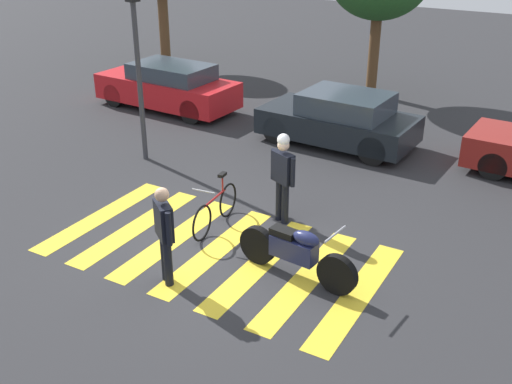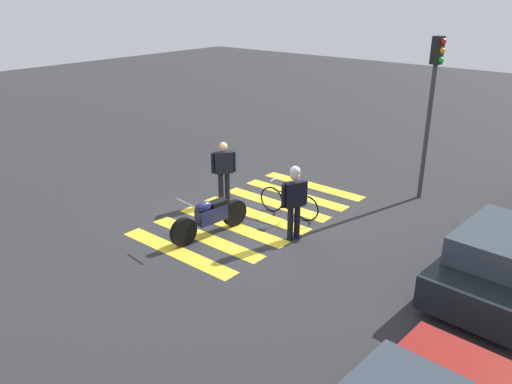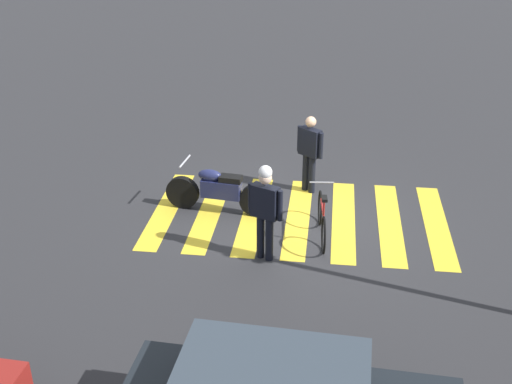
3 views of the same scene
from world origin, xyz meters
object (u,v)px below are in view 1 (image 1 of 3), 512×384
(traffic_light_pole, at_px, (136,36))
(officer_by_motorcycle, at_px, (283,172))
(police_motorcycle, at_px, (296,252))
(leaning_bicycle, at_px, (216,209))
(car_black_suv, at_px, (340,119))
(car_red_convertible, at_px, (168,87))
(officer_on_foot, at_px, (164,230))

(traffic_light_pole, bearing_deg, officer_by_motorcycle, -15.67)
(traffic_light_pole, bearing_deg, police_motorcycle, -27.58)
(leaning_bicycle, xyz_separation_m, car_black_suv, (0.27, 5.33, 0.28))
(leaning_bicycle, height_order, car_red_convertible, car_red_convertible)
(leaning_bicycle, xyz_separation_m, traffic_light_pole, (-3.40, 2.08, 2.55))
(car_black_suv, bearing_deg, leaning_bicycle, -92.94)
(car_red_convertible, xyz_separation_m, traffic_light_pole, (1.96, -3.50, 2.26))
(police_motorcycle, relative_size, officer_by_motorcycle, 1.23)
(officer_on_foot, height_order, officer_by_motorcycle, officer_by_motorcycle)
(officer_by_motorcycle, relative_size, car_red_convertible, 0.40)
(car_red_convertible, bearing_deg, officer_by_motorcycle, -36.75)
(officer_by_motorcycle, bearing_deg, car_black_suv, 98.90)
(car_red_convertible, xyz_separation_m, car_black_suv, (5.63, -0.25, -0.01))
(officer_on_foot, bearing_deg, police_motorcycle, 34.06)
(officer_on_foot, xyz_separation_m, traffic_light_pole, (-3.74, 4.03, 1.96))
(officer_on_foot, relative_size, car_red_convertible, 0.38)
(leaning_bicycle, relative_size, officer_on_foot, 1.02)
(officer_on_foot, distance_m, officer_by_motorcycle, 2.88)
(car_red_convertible, height_order, traffic_light_pole, traffic_light_pole)
(police_motorcycle, relative_size, officer_on_foot, 1.31)
(officer_on_foot, xyz_separation_m, officer_by_motorcycle, (0.63, 2.81, 0.08))
(leaning_bicycle, bearing_deg, officer_by_motorcycle, 41.17)
(police_motorcycle, height_order, traffic_light_pole, traffic_light_pole)
(officer_on_foot, relative_size, car_black_suv, 0.42)
(car_red_convertible, relative_size, car_black_suv, 1.12)
(officer_on_foot, height_order, car_black_suv, officer_on_foot)
(police_motorcycle, xyz_separation_m, car_red_convertible, (-7.43, 6.36, 0.20))
(leaning_bicycle, relative_size, car_red_convertible, 0.39)
(leaning_bicycle, xyz_separation_m, officer_by_motorcycle, (0.97, 0.85, 0.66))
(officer_on_foot, distance_m, car_red_convertible, 9.45)
(officer_by_motorcycle, relative_size, traffic_light_pole, 0.41)
(leaning_bicycle, bearing_deg, officer_on_foot, -80.06)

